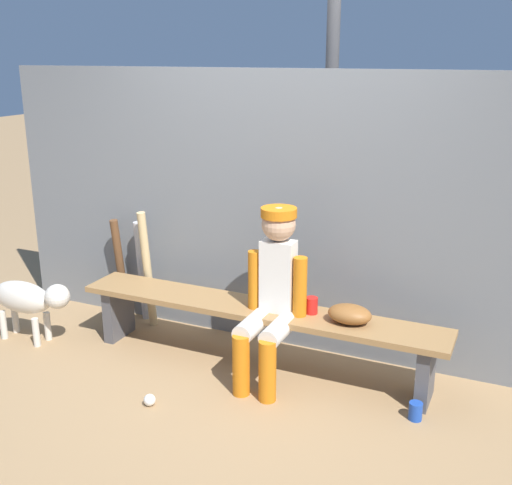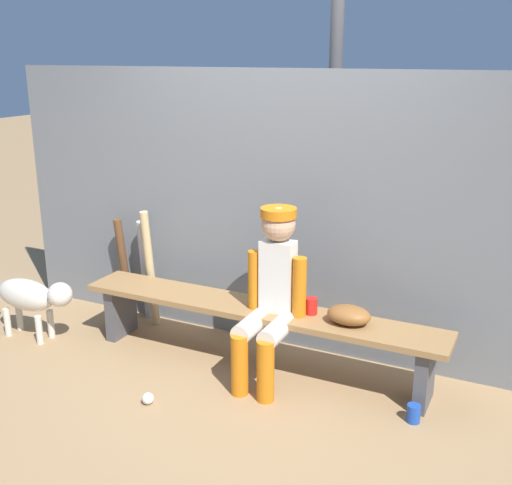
{
  "view_description": "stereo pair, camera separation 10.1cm",
  "coord_description": "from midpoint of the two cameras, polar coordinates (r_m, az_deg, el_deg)",
  "views": [
    {
      "loc": [
        1.6,
        -3.54,
        2.08
      ],
      "look_at": [
        0.0,
        0.0,
        0.89
      ],
      "focal_mm": 43.8,
      "sensor_mm": 36.0,
      "label": 1
    },
    {
      "loc": [
        1.69,
        -3.5,
        2.08
      ],
      "look_at": [
        0.0,
        0.0,
        0.89
      ],
      "focal_mm": 43.8,
      "sensor_mm": 36.0,
      "label": 2
    }
  ],
  "objects": [
    {
      "name": "ground_plane",
      "position": [
        4.41,
        0.67,
        -11.16
      ],
      "size": [
        30.0,
        30.0,
        0.0
      ],
      "primitive_type": "plane",
      "color": "#9E7A51"
    },
    {
      "name": "chainlink_fence",
      "position": [
        4.41,
        3.05,
        2.66
      ],
      "size": [
        4.54,
        0.03,
        1.98
      ],
      "primitive_type": "cube",
      "color": "slate",
      "rests_on": "ground_plane"
    },
    {
      "name": "dugout_bench",
      "position": [
        4.26,
        0.69,
        -7.02
      ],
      "size": [
        2.58,
        0.36,
        0.44
      ],
      "color": "olive",
      "rests_on": "ground_plane"
    },
    {
      "name": "player_seated",
      "position": [
        4.0,
        2.09,
        -4.43
      ],
      "size": [
        0.41,
        0.55,
        1.14
      ],
      "color": "silver",
      "rests_on": "ground_plane"
    },
    {
      "name": "baseball_glove",
      "position": [
        3.99,
        9.21,
        -6.56
      ],
      "size": [
        0.28,
        0.2,
        0.12
      ],
      "primitive_type": "ellipsoid",
      "color": "brown",
      "rests_on": "dugout_bench"
    },
    {
      "name": "bat_wood_natural",
      "position": [
        4.89,
        -9.06,
        -2.44
      ],
      "size": [
        0.08,
        0.15,
        0.94
      ],
      "primitive_type": "cylinder",
      "rotation": [
        0.09,
        0.0,
        -0.08
      ],
      "color": "tan",
      "rests_on": "ground_plane"
    },
    {
      "name": "bat_aluminum_silver",
      "position": [
        5.05,
        -9.53,
        -2.52
      ],
      "size": [
        0.07,
        0.13,
        0.83
      ],
      "primitive_type": "cylinder",
      "rotation": [
        0.07,
        0.0,
        0.02
      ],
      "color": "#B7B7BC",
      "rests_on": "ground_plane"
    },
    {
      "name": "bat_wood_dark",
      "position": [
        5.15,
        -11.41,
        -2.24
      ],
      "size": [
        0.09,
        0.15,
        0.83
      ],
      "primitive_type": "cylinder",
      "rotation": [
        0.1,
        0.0,
        -0.17
      ],
      "color": "brown",
      "rests_on": "ground_plane"
    },
    {
      "name": "baseball",
      "position": [
        4.01,
        -9.11,
        -13.89
      ],
      "size": [
        0.07,
        0.07,
        0.07
      ],
      "primitive_type": "sphere",
      "color": "white",
      "rests_on": "ground_plane"
    },
    {
      "name": "cup_on_ground",
      "position": [
        3.91,
        14.94,
        -14.85
      ],
      "size": [
        0.08,
        0.08,
        0.11
      ],
      "primitive_type": "cylinder",
      "color": "#1E47AD",
      "rests_on": "ground_plane"
    },
    {
      "name": "cup_on_bench",
      "position": [
        4.1,
        5.78,
        -5.79
      ],
      "size": [
        0.08,
        0.08,
        0.11
      ],
      "primitive_type": "cylinder",
      "color": "red",
      "rests_on": "dugout_bench"
    },
    {
      "name": "dog",
      "position": [
        4.94,
        -19.27,
        -4.68
      ],
      "size": [
        0.84,
        0.2,
        0.49
      ],
      "color": "beige",
      "rests_on": "ground_plane"
    }
  ]
}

